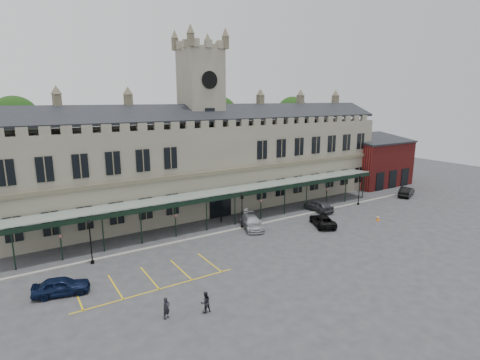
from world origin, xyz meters
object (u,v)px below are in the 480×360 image
sign_board (246,213)px  car_left_a (61,286)px  person_b (205,302)px  car_right_a (318,206)px  car_right_b (406,191)px  lamp_post_right (359,187)px  person_a (166,308)px  clock_tower (201,117)px  station_building (203,164)px  car_van (323,220)px  lamp_post_mid (242,208)px  lamp_post_left (90,238)px  car_taxi (252,222)px  traffic_cone (378,218)px

sign_board → car_left_a: size_ratio=0.26×
car_left_a → person_b: size_ratio=2.64×
car_right_a → car_right_b: (18.00, -1.62, -0.01)m
lamp_post_right → car_right_a: bearing=174.1°
car_left_a → person_a: bearing=-129.3°
clock_tower → car_right_b: 35.40m
car_right_b → person_a: bearing=81.7°
station_building → car_van: size_ratio=12.28×
clock_tower → car_right_b: size_ratio=5.19×
car_left_a → lamp_post_mid: bearing=-61.9°
clock_tower → person_b: size_ratio=14.97×
clock_tower → person_a: clock_tower is taller
lamp_post_right → car_right_b: bearing=-4.6°
lamp_post_left → person_b: 14.55m
car_van → station_building: bearing=-33.9°
station_building → person_b: 27.96m
lamp_post_right → car_van: bearing=-160.4°
station_building → clock_tower: bearing=90.0°
car_right_a → person_b: 29.07m
lamp_post_left → car_taxi: (18.67, 0.03, -1.90)m
station_building → traffic_cone: bearing=-46.3°
car_right_a → lamp_post_left: bearing=1.2°
lamp_post_right → car_left_a: size_ratio=1.04×
car_left_a → person_b: person_b is taller
car_taxi → lamp_post_right: bearing=19.3°
car_right_a → sign_board: bearing=-19.5°
lamp_post_right → car_right_b: size_ratio=0.95×
lamp_post_left → lamp_post_mid: lamp_post_left is taller
lamp_post_mid → car_right_b: lamp_post_mid is taller
car_left_a → person_b: 12.23m
car_left_a → car_taxi: size_ratio=0.84×
station_building → clock_tower: 6.64m
lamp_post_mid → lamp_post_right: bearing=-1.5°
clock_tower → lamp_post_mid: size_ratio=5.61×
traffic_cone → person_a: (-31.67, -6.27, 0.47)m
car_taxi → sign_board: bearing=84.6°
sign_board → lamp_post_right: bearing=-25.6°
clock_tower → car_van: (9.05, -15.06, -12.43)m
lamp_post_mid → traffic_cone: lamp_post_mid is taller
lamp_post_right → person_a: bearing=-160.2°
car_left_a → car_taxi: 22.53m
car_left_a → car_right_a: (34.00, 5.73, 0.05)m
person_a → clock_tower: bearing=39.7°
sign_board → person_a: (-18.01, -16.98, 0.27)m
car_left_a → sign_board: bearing=-55.7°
lamp_post_mid → car_right_b: (31.00, -1.40, -1.83)m
car_left_a → car_van: car_left_a is taller
lamp_post_mid → traffic_cone: 18.19m
car_right_a → person_a: (-28.05, -13.53, 0.03)m
clock_tower → car_taxi: size_ratio=4.77×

